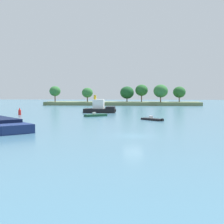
{
  "coord_description": "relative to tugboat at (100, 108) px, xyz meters",
  "views": [
    {
      "loc": [
        0.62,
        -42.59,
        5.83
      ],
      "look_at": [
        -5.37,
        31.2,
        1.2
      ],
      "focal_mm": 51.83,
      "sensor_mm": 36.0,
      "label": 1
    }
  ],
  "objects": [
    {
      "name": "treeline_island",
      "position": [
        5.72,
        52.04,
        1.82
      ],
      "size": [
        67.42,
        11.45,
        9.03
      ],
      "color": "#66754C",
      "rests_on": "ground"
    },
    {
      "name": "channel_buoy_red",
      "position": [
        -19.2,
        -10.57,
        -0.44
      ],
      "size": [
        0.7,
        0.7,
        1.9
      ],
      "color": "red",
      "rests_on": "ground"
    },
    {
      "name": "tugboat",
      "position": [
        0.0,
        0.0,
        0.0
      ],
      "size": [
        8.97,
        4.35,
        4.93
      ],
      "color": "black",
      "rests_on": "ground"
    },
    {
      "name": "fishing_skiff",
      "position": [
        13.51,
        -23.19,
        -1.02
      ],
      "size": [
        4.64,
        4.68,
        0.9
      ],
      "color": "black",
      "rests_on": "ground"
    },
    {
      "name": "ground_plane",
      "position": [
        10.0,
        -47.1,
        -1.25
      ],
      "size": [
        400.0,
        400.0,
        0.0
      ],
      "primitive_type": "plane",
      "color": "teal"
    },
    {
      "name": "small_motorboat",
      "position": [
        0.57,
        -13.74,
        -0.96
      ],
      "size": [
        5.36,
        4.74,
        1.02
      ],
      "color": "#19472D",
      "rests_on": "ground"
    }
  ]
}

